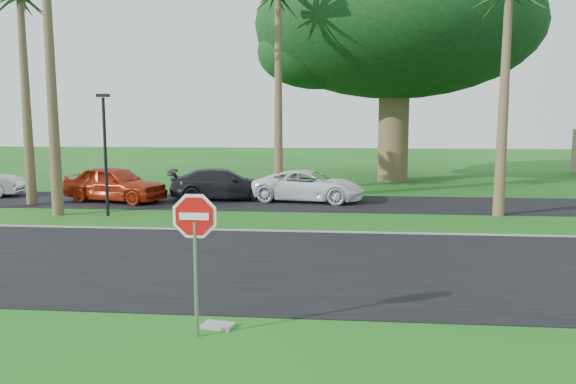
# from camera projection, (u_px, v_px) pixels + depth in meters

# --- Properties ---
(ground) EXTENTS (120.00, 120.00, 0.00)m
(ground) POSITION_uv_depth(u_px,v_px,m) (209.00, 285.00, 12.65)
(ground) COLOR #154F13
(ground) RESTS_ON ground
(road) EXTENTS (120.00, 8.00, 0.02)m
(road) POSITION_uv_depth(u_px,v_px,m) (227.00, 262.00, 14.62)
(road) COLOR black
(road) RESTS_ON ground
(parking_strip) EXTENTS (120.00, 5.00, 0.02)m
(parking_strip) POSITION_uv_depth(u_px,v_px,m) (275.00, 202.00, 24.98)
(parking_strip) COLOR black
(parking_strip) RESTS_ON ground
(curb) EXTENTS (120.00, 0.12, 0.06)m
(curb) POSITION_uv_depth(u_px,v_px,m) (252.00, 231.00, 18.61)
(curb) COLOR gray
(curb) RESTS_ON ground
(stop_sign_near) EXTENTS (1.05, 0.07, 2.62)m
(stop_sign_near) POSITION_uv_depth(u_px,v_px,m) (195.00, 235.00, 9.41)
(stop_sign_near) COLOR gray
(stop_sign_near) RESTS_ON ground
(canopy_tree) EXTENTS (16.50, 16.50, 13.12)m
(canopy_tree) POSITION_uv_depth(u_px,v_px,m) (396.00, 28.00, 32.63)
(canopy_tree) COLOR brown
(canopy_tree) RESTS_ON ground
(streetlight_right) EXTENTS (0.45, 0.25, 4.64)m
(streetlight_right) POSITION_uv_depth(u_px,v_px,m) (105.00, 147.00, 21.26)
(streetlight_right) COLOR black
(streetlight_right) RESTS_ON ground
(car_red) EXTENTS (5.04, 3.02, 1.61)m
(car_red) POSITION_uv_depth(u_px,v_px,m) (115.00, 184.00, 25.15)
(car_red) COLOR #A5270D
(car_red) RESTS_ON ground
(car_dark) EXTENTS (5.18, 2.94, 1.42)m
(car_dark) POSITION_uv_depth(u_px,v_px,m) (223.00, 185.00, 25.79)
(car_dark) COLOR black
(car_dark) RESTS_ON ground
(car_minivan) EXTENTS (5.30, 3.08, 1.39)m
(car_minivan) POSITION_uv_depth(u_px,v_px,m) (309.00, 186.00, 25.29)
(car_minivan) COLOR white
(car_minivan) RESTS_ON ground
(utility_slab) EXTENTS (0.61, 0.45, 0.06)m
(utility_slab) POSITION_uv_depth(u_px,v_px,m) (218.00, 326.00, 10.06)
(utility_slab) COLOR gray
(utility_slab) RESTS_ON ground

